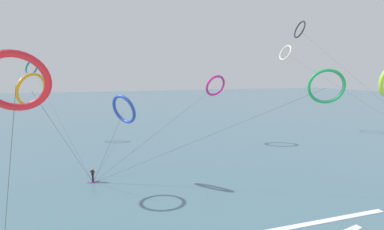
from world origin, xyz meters
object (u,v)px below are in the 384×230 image
surfer_violet (93,176)px  kite_magenta (215,86)px  kite_crimson (16,82)px  kite_cobalt (124,109)px  kite_ivory (286,53)px  kite_amber (31,90)px  kite_charcoal (300,30)px  kite_emerald (326,87)px  kite_teal (32,67)px

surfer_violet → kite_magenta: kite_magenta is taller
kite_crimson → kite_cobalt: 14.18m
kite_ivory → kite_cobalt: bearing=-62.7°
kite_amber → surfer_violet: bearing=146.7°
kite_ivory → kite_charcoal: (-1.79, -5.96, 3.72)m
kite_emerald → kite_crimson: 24.48m
surfer_violet → kite_magenta: (20.27, 11.49, 9.79)m
kite_magenta → kite_teal: size_ratio=0.87×
kite_magenta → kite_ivory: (18.71, 5.09, 6.66)m
kite_emerald → kite_magenta: 22.47m
kite_charcoal → kite_amber: bearing=-61.0°
kite_magenta → kite_cobalt: (-16.56, -13.25, -1.88)m
kite_amber → kite_crimson: (2.47, -12.01, 0.99)m
surfer_violet → kite_crimson: kite_crimson is taller
surfer_violet → kite_charcoal: bearing=119.6°
surfer_violet → kite_cobalt: 8.91m
kite_emerald → kite_ivory: (17.00, 27.48, 5.96)m
kite_teal → kite_ivory: bearing=33.3°
kite_emerald → kite_amber: bearing=13.8°
kite_magenta → kite_amber: (-25.01, -13.67, 0.42)m
kite_magenta → kite_crimson: size_ratio=1.64×
kite_cobalt → kite_teal: kite_teal is taller
surfer_violet → kite_teal: kite_teal is taller
kite_emerald → kite_ivory: bearing=-89.9°
kite_amber → kite_teal: 27.25m
kite_teal → kite_charcoal: bearing=26.3°
surfer_violet → kite_amber: (-4.74, -2.18, 10.21)m
kite_cobalt → kite_charcoal: size_ratio=0.36×
kite_amber → kite_magenta: bearing=150.7°
kite_emerald → kite_cobalt: (-18.27, 9.14, -2.58)m
kite_magenta → kite_charcoal: (16.92, -0.88, 10.39)m
kite_emerald → kite_cobalt: size_ratio=2.27×
kite_crimson → kite_charcoal: kite_charcoal is taller
kite_amber → kite_ivory: bearing=145.3°
kite_emerald → kite_cobalt: kite_emerald is taller
kite_ivory → surfer_violet: bearing=-67.1°
kite_magenta → kite_charcoal: kite_charcoal is taller
kite_amber → kite_cobalt: (8.46, 0.41, -2.30)m
surfer_violet → kite_amber: 11.46m
kite_emerald → surfer_violet: bearing=5.5°
kite_magenta → kite_cobalt: bearing=24.9°
kite_emerald → kite_teal: size_ratio=0.91×
surfer_violet → kite_charcoal: 43.62m
kite_emerald → kite_crimson: bearing=39.6°
kite_amber → kite_ivory: kite_ivory is taller
kite_crimson → kite_emerald: bearing=-179.6°
kite_amber → kite_cobalt: size_ratio=1.22×
kite_teal → kite_emerald: bearing=-4.7°
kite_ivory → kite_charcoal: size_ratio=1.24×
kite_crimson → kite_teal: kite_teal is taller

